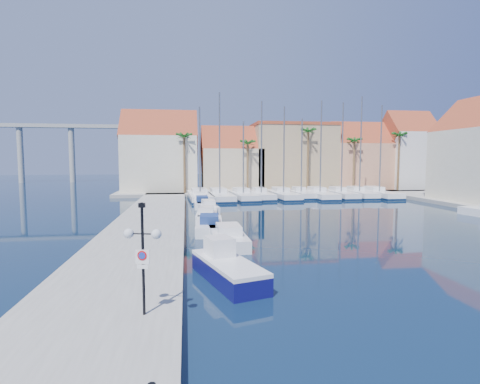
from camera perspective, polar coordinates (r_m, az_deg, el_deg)
The scene contains 33 objects.
ground at distance 19.00m, azimuth 10.23°, elevation -12.77°, with size 260.00×260.00×0.00m, color #081A31.
quay_west at distance 31.29m, azimuth -14.03°, elevation -5.31°, with size 6.00×77.00×0.50m, color gray.
shore_north at distance 67.26m, azimuth 5.37°, elevation 0.28°, with size 54.00×16.00×0.50m, color gray.
lamp_post at distance 13.04m, azimuth -14.62°, elevation -7.32°, with size 1.28×0.59×3.85m.
fishing_boat at distance 18.23m, azimuth -2.03°, elevation -11.37°, with size 3.30×5.75×1.91m.
motorboat_west_0 at distance 25.91m, azimuth -1.91°, elevation -6.72°, with size 2.27×6.79×1.40m.
motorboat_west_1 at distance 30.35m, azimuth -4.70°, elevation -5.00°, with size 2.48×6.57×1.40m.
motorboat_west_2 at distance 35.61m, azimuth -5.07°, elevation -3.51°, with size 2.34×5.91×1.40m.
motorboat_west_3 at distance 41.24m, azimuth -4.94°, elevation -2.34°, with size 2.33×5.80×1.40m.
motorboat_west_4 at distance 45.40m, azimuth -5.82°, elevation -1.67°, with size 1.94×5.96×1.40m.
motorboat_west_5 at distance 50.80m, azimuth -5.98°, elevation -0.96°, with size 2.02×5.67×1.40m.
motorboat_west_6 at distance 54.58m, azimuth -5.85°, elevation -0.55°, with size 2.66×7.17×1.40m.
sailboat_0 at distance 53.13m, azimuth -6.14°, elevation -0.64°, with size 3.63×11.68×12.97m.
sailboat_1 at distance 53.62m, azimuth -3.19°, elevation -0.54°, with size 3.66×11.77×14.99m.
sailboat_2 at distance 54.09m, azimuth 0.37°, elevation -0.52°, with size 3.63×10.95×11.09m.
sailboat_3 at distance 54.69m, azimuth 3.13°, elevation -0.40°, with size 2.82×9.40×13.99m.
sailboat_4 at distance 55.50m, azimuth 6.46°, elevation -0.38°, with size 3.22×10.73×13.30m.
sailboat_5 at distance 56.96m, azimuth 9.15°, elevation -0.26°, with size 2.26×8.48×11.71m.
sailboat_6 at distance 57.07m, azimuth 11.89°, elevation -0.30°, with size 3.17×10.95×14.23m.
sailboat_7 at distance 58.18m, azimuth 14.95°, elevation -0.24°, with size 2.63×9.58×14.04m.
sailboat_8 at distance 59.62m, azimuth 17.51°, elevation -0.17°, with size 2.77×9.68×15.00m.
sailboat_9 at distance 60.52m, azimuth 20.17°, elevation -0.21°, with size 2.88×10.61×13.73m.
building_0 at distance 64.28m, azimuth -12.05°, elevation 5.57°, with size 12.30×9.00×13.50m.
building_1 at distance 64.61m, azimuth -1.32°, elevation 4.59°, with size 10.30×8.00×11.00m.
building_2 at distance 67.80m, azimuth 7.89°, elevation 5.38°, with size 14.20×10.20×11.50m.
building_3 at distance 71.15m, azimuth 17.47°, elevation 4.85°, with size 10.30×8.00×12.00m.
building_4 at distance 74.65m, azimuth 24.09°, elevation 5.50°, with size 8.30×8.00×14.00m.
palm_0 at distance 59.23m, azimuth -8.51°, elevation 8.16°, with size 2.60×2.60×10.15m.
palm_1 at distance 59.99m, azimuth 1.17°, elevation 7.27°, with size 2.60×2.60×9.15m.
palm_2 at distance 62.51m, azimuth 10.37°, elevation 8.83°, with size 2.60×2.60×11.15m.
palm_3 at distance 65.41m, azimuth 17.06°, elevation 7.28°, with size 2.60×2.60×9.65m.
palm_4 at distance 69.24m, azimuth 23.13°, elevation 7.74°, with size 2.60×2.60×10.65m.
viaduct at distance 104.66m, azimuth -26.99°, elevation 6.92°, with size 48.00×2.20×14.45m.
Camera 1 is at (-5.81, -17.14, 5.78)m, focal length 28.00 mm.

